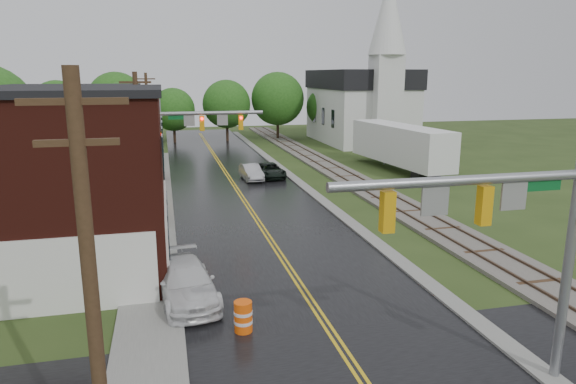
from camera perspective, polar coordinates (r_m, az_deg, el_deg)
name	(u,v)px	position (r m, az deg, el deg)	size (l,w,h in m)	color
main_road	(236,189)	(40.75, -5.76, 0.35)	(10.00, 90.00, 0.02)	black
curb_right	(288,174)	(46.55, -0.02, 2.00)	(0.80, 70.00, 0.12)	gray
sidewalk_left	(155,209)	(35.55, -14.57, -1.88)	(2.40, 50.00, 0.12)	gray
brick_building	(0,184)	(25.88, -29.37, 0.81)	(14.30, 10.30, 8.30)	#45150E
yellow_house	(77,163)	(36.32, -22.43, 3.02)	(8.00, 7.00, 6.40)	tan
darkred_building	(108,156)	(45.16, -19.42, 3.75)	(7.00, 6.00, 4.40)	#3F0F0C
church	(363,98)	(68.12, 8.38, 10.29)	(10.40, 18.40, 20.00)	silver
railroad	(336,171)	(47.80, 5.35, 2.36)	(3.20, 80.00, 0.30)	#59544C
traffic_signal_near	(507,223)	(14.94, 23.19, -3.18)	(7.34, 0.30, 7.20)	gray
traffic_signal_far	(191,131)	(36.67, -10.68, 6.67)	(7.34, 0.43, 7.20)	gray
utility_pole_a	(92,302)	(10.39, -20.94, -11.37)	(1.80, 0.28, 9.00)	#382616
utility_pole_b	(139,146)	(31.73, -16.19, 4.97)	(1.80, 0.28, 9.00)	#382616
utility_pole_c	(148,117)	(53.60, -15.28, 8.09)	(1.80, 0.28, 9.00)	#382616
tree_left_c	(66,124)	(50.24, -23.48, 6.94)	(6.00, 6.00, 7.65)	black
tree_left_e	(128,115)	(55.58, -17.37, 8.21)	(6.40, 6.40, 8.16)	black
suv_dark	(270,171)	(44.84, -2.01, 2.38)	(2.08, 4.51, 1.25)	black
sedan_silver	(251,172)	(43.92, -4.11, 2.18)	(1.41, 4.03, 1.33)	#A1A1A5
pickup_white	(186,282)	(21.14, -11.27, -9.83)	(2.11, 5.19, 1.51)	silver
semi_trailer	(400,144)	(49.01, 12.38, 5.20)	(4.24, 13.94, 4.23)	black
construction_barrel	(243,317)	(18.53, -5.00, -13.65)	(0.64, 0.64, 1.14)	#F6550A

